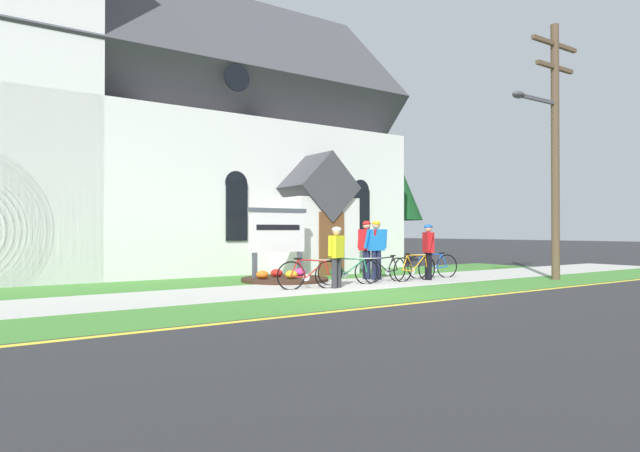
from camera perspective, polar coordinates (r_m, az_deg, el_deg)
The scene contains 20 objects.
ground at distance 16.06m, azimuth -3.94°, elevation -5.80°, with size 140.00×140.00×0.00m, color #2B2B2D.
sidewalk_slab at distance 13.90m, azimuth -1.22°, elevation -6.60°, with size 32.00×2.79×0.01m, color #B7B5AD.
grass_verge at distance 11.90m, azimuth 5.38°, elevation -7.62°, with size 32.00×2.19×0.01m, color #427F33.
church_lawn at distance 16.38m, azimuth -6.75°, elevation -5.68°, with size 24.00×2.98×0.01m, color #427F33.
curb_paint_stripe at distance 10.98m, azimuth 9.57°, elevation -8.22°, with size 28.00×0.16×0.01m, color yellow.
church_building at distance 21.28m, azimuth -15.04°, elevation 8.82°, with size 15.45×10.22×14.08m.
church_sign at distance 15.94m, azimuth -4.55°, elevation -0.75°, with size 1.94×0.17×2.15m.
flower_bed at distance 15.65m, azimuth -3.83°, elevation -5.65°, with size 2.54×2.54×0.34m.
bicycle_silver at distance 15.47m, azimuth 7.03°, elevation -4.63°, with size 1.73×0.18×0.79m.
bicycle_white at distance 13.46m, azimuth -1.12°, elevation -5.20°, with size 1.69×0.48×0.82m.
bicycle_green at distance 16.96m, azimuth 12.02°, elevation -4.20°, with size 1.75×0.47×0.82m.
bicycle_orange at distance 15.90m, azimuth 10.15°, elevation -4.47°, with size 1.75×0.11×0.85m.
bicycle_blue at distance 14.62m, azimuth 3.06°, elevation -4.88°, with size 1.63×0.70×0.79m.
cyclist_in_yellow_jersey at distance 16.16m, azimuth 5.02°, elevation -2.00°, with size 0.33×0.80×1.78m.
cyclist_in_red_jersey at distance 16.22m, azimuth 11.55°, elevation -2.26°, with size 0.40×0.65×1.67m.
cyclist_in_green_jersey at distance 13.64m, azimuth 1.79°, elevation -2.89°, with size 0.61×0.37×1.58m.
cyclist_in_blue_jersey at distance 16.04m, azimuth 6.06°, elevation -2.01°, with size 0.67×0.37×1.78m.
utility_pole at distance 17.68m, azimuth 23.74°, elevation 8.70°, with size 3.12×0.28×7.74m.
roadside_conifer at distance 25.38m, azimuth 7.26°, elevation 5.14°, with size 3.28×3.28×6.01m.
distant_hill at distance 81.18m, azimuth -28.39°, elevation -1.52°, with size 79.67×42.12×27.51m, color #847A5B.
Camera 1 is at (-8.06, -9.81, 1.47)m, focal length 29.81 mm.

